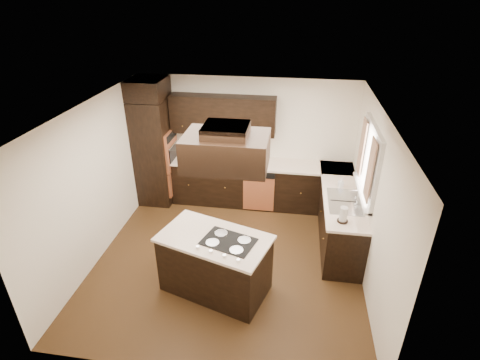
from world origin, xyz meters
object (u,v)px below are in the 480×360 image
(oven_column, at_px, (155,152))
(spice_rack, at_px, (218,155))
(island, at_px, (215,265))
(range_hood, at_px, (226,151))

(oven_column, xyz_separation_m, spice_rack, (1.28, 0.04, -0.01))
(island, distance_m, spice_rack, 2.56)
(spice_rack, bearing_deg, oven_column, -155.81)
(oven_column, bearing_deg, spice_rack, 1.98)
(spice_rack, bearing_deg, range_hood, -53.21)
(oven_column, relative_size, range_hood, 2.02)
(island, relative_size, spice_rack, 4.52)
(island, relative_size, range_hood, 1.39)
(range_hood, xyz_separation_m, spice_rack, (-0.60, 2.30, -1.11))
(oven_column, relative_size, spice_rack, 6.56)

